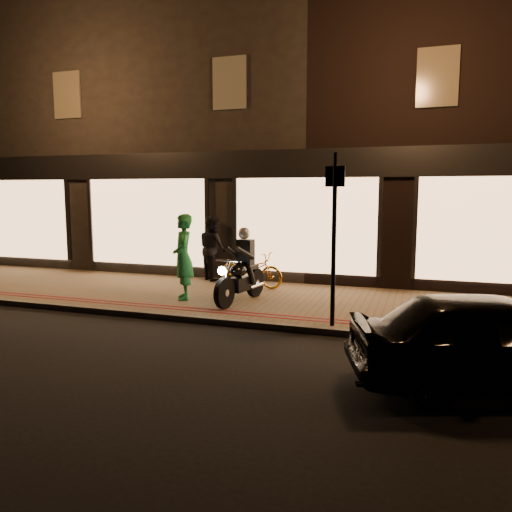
{
  "coord_description": "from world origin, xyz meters",
  "views": [
    {
      "loc": [
        2.86,
        -8.29,
        2.48
      ],
      "look_at": [
        -0.51,
        1.67,
        1.1
      ],
      "focal_mm": 35.0,
      "sensor_mm": 36.0,
      "label": 1
    }
  ],
  "objects_px": {
    "motorcycle": "(241,273)",
    "sign_post": "(334,231)",
    "bicycle_gold": "(251,269)",
    "parked_car": "(497,340)",
    "person_green": "(183,257)"
  },
  "relations": [
    {
      "from": "person_green",
      "to": "parked_car",
      "type": "relative_size",
      "value": 0.51
    },
    {
      "from": "motorcycle",
      "to": "sign_post",
      "type": "height_order",
      "value": "sign_post"
    },
    {
      "from": "sign_post",
      "to": "bicycle_gold",
      "type": "bearing_deg",
      "value": 131.35
    },
    {
      "from": "motorcycle",
      "to": "person_green",
      "type": "distance_m",
      "value": 1.34
    },
    {
      "from": "person_green",
      "to": "parked_car",
      "type": "bearing_deg",
      "value": 31.89
    },
    {
      "from": "motorcycle",
      "to": "person_green",
      "type": "height_order",
      "value": "person_green"
    },
    {
      "from": "person_green",
      "to": "parked_car",
      "type": "distance_m",
      "value": 6.58
    },
    {
      "from": "bicycle_gold",
      "to": "parked_car",
      "type": "height_order",
      "value": "parked_car"
    },
    {
      "from": "motorcycle",
      "to": "parked_car",
      "type": "distance_m",
      "value": 5.52
    },
    {
      "from": "person_green",
      "to": "bicycle_gold",
      "type": "bearing_deg",
      "value": 120.43
    },
    {
      "from": "sign_post",
      "to": "bicycle_gold",
      "type": "height_order",
      "value": "sign_post"
    },
    {
      "from": "sign_post",
      "to": "person_green",
      "type": "height_order",
      "value": "sign_post"
    },
    {
      "from": "bicycle_gold",
      "to": "person_green",
      "type": "xyz_separation_m",
      "value": [
        -0.94,
        -1.76,
        0.49
      ]
    },
    {
      "from": "motorcycle",
      "to": "bicycle_gold",
      "type": "relative_size",
      "value": 1.15
    },
    {
      "from": "motorcycle",
      "to": "sign_post",
      "type": "bearing_deg",
      "value": -20.65
    }
  ]
}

